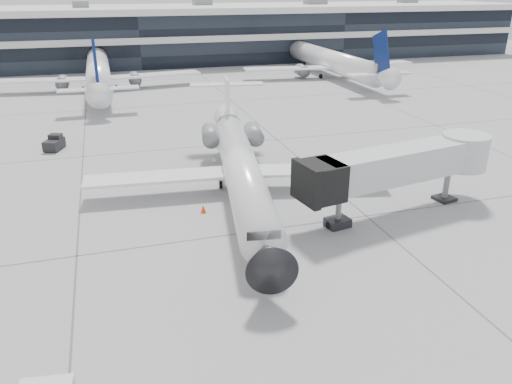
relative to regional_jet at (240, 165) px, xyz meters
name	(u,v)px	position (x,y,z in m)	size (l,w,h in m)	color
ground	(233,234)	(-2.38, -6.87, -2.40)	(220.00, 220.00, 0.00)	#98989B
terminal	(136,38)	(-2.38, 75.13, 2.60)	(170.00, 22.00, 10.00)	black
bg_jet_center	(100,88)	(-10.38, 48.13, -2.40)	(32.00, 40.00, 9.60)	white
bg_jet_right	(329,76)	(29.62, 48.13, -2.40)	(32.00, 40.00, 9.60)	white
regional_jet	(240,165)	(0.00, 0.00, 0.00)	(24.31, 30.32, 7.02)	white
jet_bridge	(407,163)	(10.55, -6.77, 1.33)	(15.89, 5.65, 5.11)	silver
traffic_cone	(203,209)	(-3.61, -2.87, -2.11)	(0.49, 0.49, 0.61)	#FF370D
far_tug	(54,143)	(-15.12, 16.33, -1.73)	(2.15, 2.69, 1.50)	black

